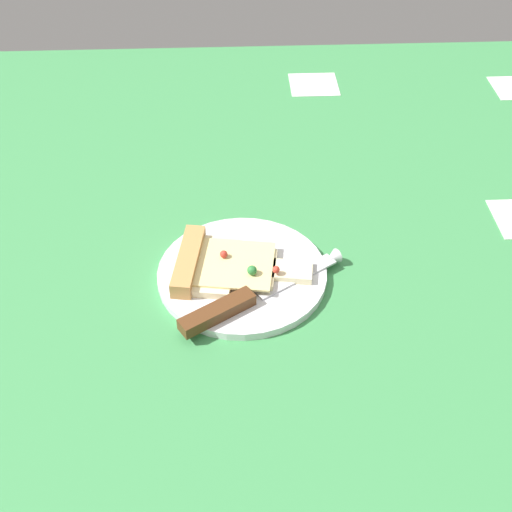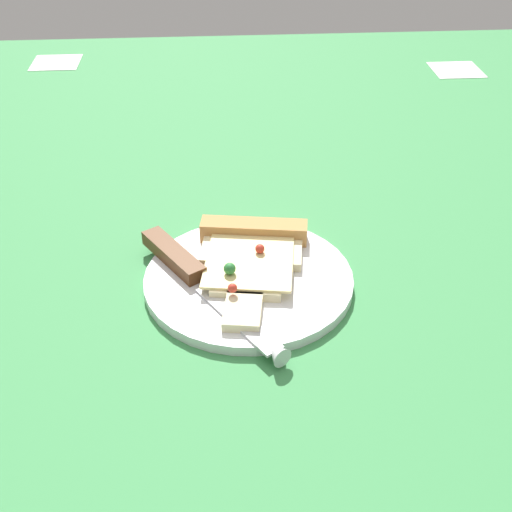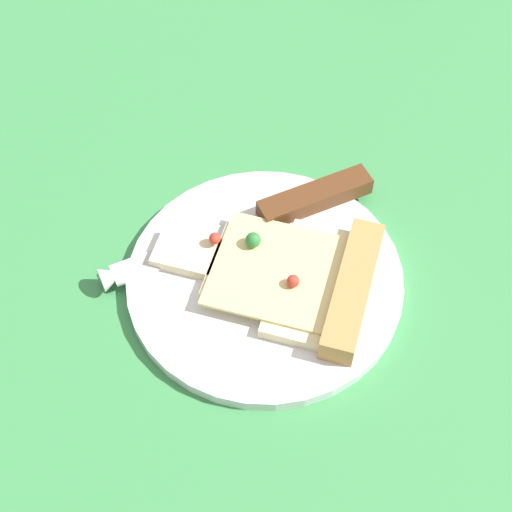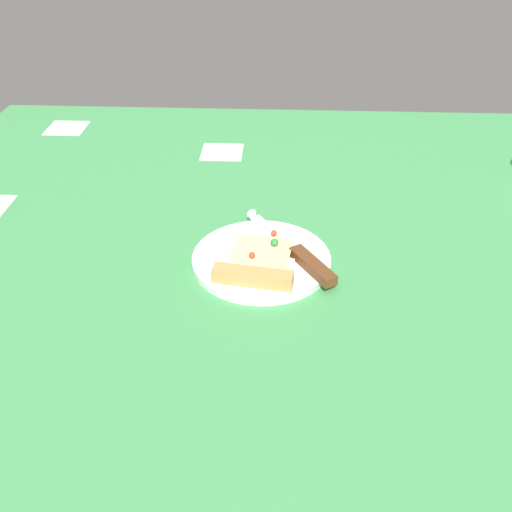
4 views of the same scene
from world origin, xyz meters
TOP-DOWN VIEW (x-y plane):
  - ground_plane at (-0.04, 0.00)cm, footprint 155.79×155.79cm
  - plate at (-8.63, 9.70)cm, footprint 22.09×22.09cm
  - pizza_slice at (-9.00, 7.13)cm, footprint 12.46×18.37cm
  - knife at (-3.14, 10.33)cm, footprint 14.69×21.36cm

SIDE VIEW (x-z plane):
  - ground_plane at x=-0.04cm, z-range -3.00..0.00cm
  - plate at x=-8.63cm, z-range 0.00..1.12cm
  - knife at x=-3.14cm, z-range 0.50..2.95cm
  - pizza_slice at x=-9.00cm, z-range 0.63..3.18cm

